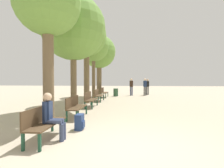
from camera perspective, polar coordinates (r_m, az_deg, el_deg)
ground_plane at (r=4.37m, az=5.39°, el=-20.33°), size 80.00×80.00×0.00m
bench_row_0 at (r=5.13m, az=-21.47°, el=-11.08°), size 0.48×1.61×0.89m
bench_row_1 at (r=7.68m, az=-11.90°, el=-6.85°), size 0.48×1.61×0.89m
bench_row_2 at (r=10.35m, az=-7.24°, el=-4.68°), size 0.48×1.61×0.89m
bench_row_3 at (r=13.07m, az=-4.52°, el=-3.39°), size 0.48×1.61×0.89m
bench_row_4 at (r=15.81m, az=-2.75°, el=-2.54°), size 0.48×1.61×0.89m
tree_row_0 at (r=7.23m, az=-20.25°, el=22.96°), size 2.37×2.37×5.57m
tree_row_1 at (r=9.78m, az=-12.52°, el=17.34°), size 3.38×3.38×6.02m
tree_row_2 at (r=12.49m, az=-8.32°, el=14.96°), size 2.73×2.73×5.98m
tree_row_3 at (r=14.71m, az=-6.05°, el=12.09°), size 2.54×2.54×5.65m
tree_row_4 at (r=17.25m, az=-4.25°, el=10.27°), size 3.20×3.20×5.92m
person_seated at (r=5.00m, az=-19.07°, el=-9.51°), size 0.59×0.33×1.27m
backpack at (r=5.88m, az=-10.50°, el=-12.10°), size 0.27×0.38×0.50m
pedestrian_near at (r=18.90m, az=11.52°, el=-0.53°), size 0.34×0.30×1.70m
pedestrian_mid at (r=17.74m, az=6.33°, el=-0.54°), size 0.35×0.26×1.75m
pedestrian_far at (r=18.08m, az=10.72°, el=-0.53°), size 0.35×0.31×1.75m
trash_bin at (r=16.97m, az=1.23°, el=-2.74°), size 0.46×0.46×0.75m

